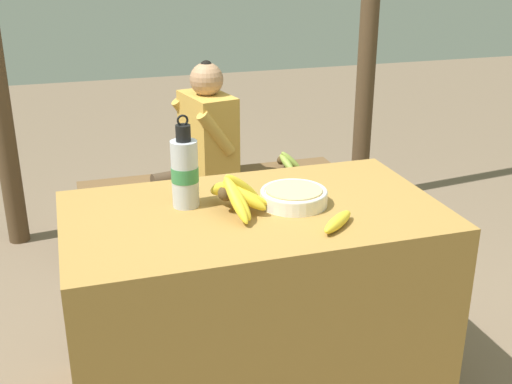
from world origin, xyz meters
name	(u,v)px	position (x,y,z in m)	size (l,w,h in m)	color
market_counter	(254,306)	(0.00, 0.00, 0.37)	(1.26, 0.72, 0.75)	olive
banana_bunch_ripe	(236,193)	(-0.06, 0.00, 0.82)	(0.18, 0.30, 0.15)	#4C381E
serving_bowl	(294,196)	(0.14, 0.00, 0.78)	(0.23, 0.23, 0.06)	white
water_bottle	(185,172)	(-0.21, 0.10, 0.87)	(0.09, 0.09, 0.32)	silver
loose_banana_front	(338,222)	(0.21, -0.22, 0.77)	(0.16, 0.15, 0.04)	yellow
wooden_bench	(213,189)	(0.16, 1.30, 0.32)	(1.42, 0.32, 0.38)	brown
seated_vendor	(201,147)	(0.09, 1.26, 0.58)	(0.45, 0.42, 1.02)	#473828
banana_bunch_green	(286,160)	(0.58, 1.29, 0.44)	(0.14, 0.25, 0.12)	#4C381E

